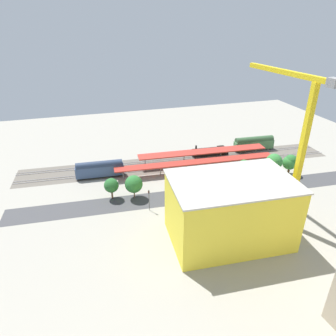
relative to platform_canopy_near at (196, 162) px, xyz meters
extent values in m
plane|color=#9E998C|center=(3.63, 10.47, -3.80)|extent=(195.13, 195.13, 0.00)
cube|color=#665E54|center=(3.63, -8.71, -3.80)|extent=(122.61, 21.80, 0.01)
cube|color=#424244|center=(3.63, 16.03, -3.80)|extent=(122.28, 16.14, 0.01)
cube|color=#9E9EA8|center=(3.63, -12.77, -3.62)|extent=(121.76, 7.27, 0.12)
cube|color=#9E9EA8|center=(3.63, -11.33, -3.62)|extent=(121.76, 7.27, 0.12)
cube|color=#9E9EA8|center=(3.63, -6.09, -3.62)|extent=(121.76, 7.27, 0.12)
cube|color=#9E9EA8|center=(3.63, -4.65, -3.62)|extent=(121.76, 7.27, 0.12)
cube|color=#A82D23|center=(0.00, 0.00, 0.03)|extent=(60.48, 7.81, 0.41)
cylinder|color=slate|center=(-27.10, 1.59, -1.99)|extent=(0.30, 0.30, 3.63)
cylinder|color=slate|center=(-13.55, 0.80, -1.99)|extent=(0.30, 0.30, 3.63)
cylinder|color=slate|center=(0.00, 0.00, -1.99)|extent=(0.30, 0.30, 3.63)
cylinder|color=slate|center=(13.55, -0.80, -1.99)|extent=(0.30, 0.30, 3.63)
cylinder|color=slate|center=(27.10, -1.59, -1.99)|extent=(0.30, 0.30, 3.63)
cube|color=#B73328|center=(-5.45, -7.27, 0.54)|extent=(51.36, 8.22, 0.39)
cylinder|color=slate|center=(-28.42, -5.92, -1.73)|extent=(0.30, 0.30, 4.15)
cylinder|color=slate|center=(-13.11, -6.82, -1.73)|extent=(0.30, 0.30, 4.15)
cylinder|color=slate|center=(2.21, -7.72, -1.73)|extent=(0.30, 0.30, 4.15)
cylinder|color=slate|center=(17.52, -8.62, -1.73)|extent=(0.30, 0.30, 4.15)
cube|color=black|center=(-10.77, -12.05, -3.30)|extent=(15.51, 3.18, 1.00)
cylinder|color=black|center=(-9.33, -12.13, -1.53)|extent=(12.65, 3.26, 2.53)
cube|color=black|center=(-15.58, -11.76, -2.05)|extent=(3.04, 2.90, 3.51)
cylinder|color=black|center=(-4.58, -12.41, 0.43)|extent=(0.70, 0.70, 1.40)
cube|color=black|center=(-30.95, -12.05, -3.50)|extent=(15.80, 3.43, 0.60)
cube|color=#4C7F4C|center=(-30.95, -12.05, -1.34)|extent=(17.58, 4.16, 3.71)
cylinder|color=#355935|center=(-30.95, -12.05, 0.76)|extent=(16.88, 4.12, 3.14)
cube|color=black|center=(34.81, -5.37, -3.50)|extent=(15.30, 3.25, 0.60)
cube|color=#384C72|center=(34.81, -5.37, -1.29)|extent=(17.02, 3.93, 3.83)
cylinder|color=#273550|center=(34.81, -5.37, 0.88)|extent=(16.35, 3.89, 2.95)
cube|color=black|center=(-18.81, 19.23, -3.65)|extent=(3.55, 1.89, 0.30)
cube|color=silver|center=(-18.81, 19.23, -3.06)|extent=(4.22, 1.98, 0.88)
cube|color=#1E2328|center=(-18.81, 19.23, -2.28)|extent=(2.38, 1.71, 0.67)
cube|color=black|center=(-11.61, 19.86, -3.65)|extent=(4.01, 1.73, 0.30)
cube|color=maroon|center=(-11.61, 19.86, -3.12)|extent=(4.77, 1.81, 0.76)
cube|color=#1E2328|center=(-11.61, 19.86, -2.48)|extent=(2.68, 1.57, 0.51)
cube|color=black|center=(-3.70, 19.53, -3.65)|extent=(3.53, 1.79, 0.30)
cube|color=black|center=(-3.70, 19.53, -3.13)|extent=(4.19, 1.88, 0.74)
cube|color=#1E2328|center=(-3.70, 19.53, -2.45)|extent=(2.36, 1.62, 0.62)
cube|color=black|center=(3.99, 19.33, -3.65)|extent=(4.08, 2.00, 0.30)
cube|color=silver|center=(3.99, 19.33, -3.10)|extent=(4.84, 2.11, 0.81)
cube|color=#1E2328|center=(3.99, 19.33, -2.38)|extent=(2.74, 1.78, 0.63)
cube|color=yellow|center=(5.94, 38.23, 4.50)|extent=(30.44, 20.40, 16.60)
cube|color=#B7B2A8|center=(5.94, 38.23, 13.00)|extent=(31.07, 21.04, 0.40)
cube|color=gray|center=(-12.63, 37.65, -3.20)|extent=(3.60, 3.60, 1.20)
cube|color=yellow|center=(-12.63, 37.65, 15.65)|extent=(1.40, 1.40, 38.90)
cube|color=yellow|center=(-11.55, 27.08, 35.70)|extent=(3.97, 27.23, 1.20)
cube|color=gray|center=(-13.09, 42.13, 35.70)|extent=(2.23, 2.59, 2.00)
cube|color=black|center=(2.23, 21.99, -3.55)|extent=(8.80, 2.41, 0.50)
cube|color=silver|center=(1.08, 22.01, -1.77)|extent=(6.51, 2.63, 3.05)
cube|color=maroon|center=(5.46, 21.94, -2.05)|extent=(2.33, 2.57, 2.50)
cylinder|color=brown|center=(-31.38, 11.62, -2.38)|extent=(0.37, 0.37, 2.85)
sphere|color=#38843D|center=(-31.38, 11.62, 0.82)|extent=(5.07, 5.07, 5.07)
cylinder|color=brown|center=(-31.74, 11.74, -1.87)|extent=(0.47, 0.47, 3.85)
sphere|color=#2D7233|center=(-31.74, 11.74, 1.62)|extent=(4.47, 4.47, 4.47)
cylinder|color=brown|center=(-24.76, 11.61, -1.88)|extent=(0.52, 0.52, 3.84)
sphere|color=#38843D|center=(-24.76, 11.61, 2.06)|extent=(5.79, 5.79, 5.79)
cylinder|color=brown|center=(32.44, 10.37, -2.28)|extent=(0.55, 0.55, 3.05)
sphere|color=#28662D|center=(32.44, 10.37, 0.86)|extent=(4.61, 4.61, 4.61)
cylinder|color=brown|center=(-13.90, 10.07, -2.06)|extent=(0.41, 0.41, 3.49)
sphere|color=#2D7233|center=(-13.90, 10.07, 1.22)|extent=(4.39, 4.39, 4.39)
cylinder|color=brown|center=(25.63, 11.95, -2.33)|extent=(0.37, 0.37, 2.94)
sphere|color=#2D7233|center=(25.63, 11.95, 1.10)|extent=(5.60, 5.60, 5.60)
cylinder|color=#333333|center=(22.66, 20.26, -0.87)|extent=(0.16, 0.16, 5.86)
cube|color=black|center=(22.66, 20.26, 2.51)|extent=(0.36, 0.36, 0.90)
sphere|color=red|center=(22.88, 20.26, 2.51)|extent=(0.20, 0.20, 0.20)
camera|label=1|loc=(38.84, 95.66, 48.24)|focal=32.90mm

